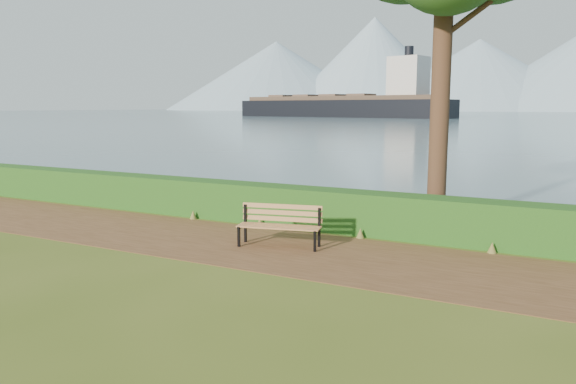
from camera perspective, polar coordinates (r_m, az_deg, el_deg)
The scene contains 7 objects.
ground at distance 12.03m, azimuth -3.31°, elevation -5.91°, with size 140.00×140.00×0.00m, color #445718.
path at distance 12.27m, azimuth -2.59°, elevation -5.57°, with size 40.00×3.40×0.01m, color #50331B.
hedge at distance 14.16m, azimuth 2.09°, elevation -1.60°, with size 32.00×0.85×1.00m, color #174112.
water at distance 270.05m, azimuth 26.65°, elevation 7.15°, with size 700.00×510.00×0.00m, color #425E6A.
mountains at distance 417.02m, azimuth 26.10°, elevation 11.23°, with size 585.00×190.00×70.00m.
bench at distance 12.24m, azimuth -0.81°, elevation -3.13°, with size 1.88×0.92×0.91m.
cargo_ship at distance 157.49m, azimuth 5.96°, elevation 8.64°, with size 66.04×23.17×19.83m.
Camera 1 is at (6.01, -9.96, 3.03)m, focal length 35.00 mm.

